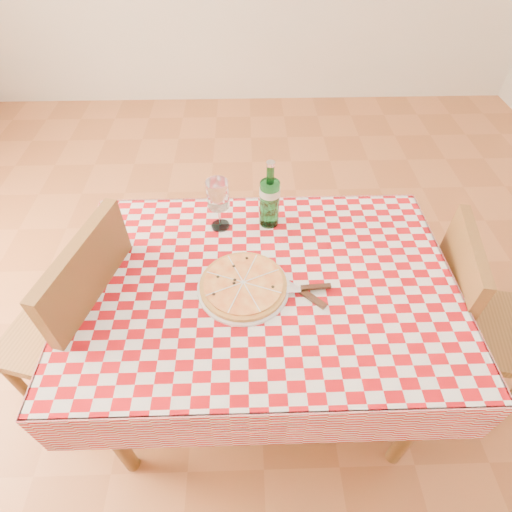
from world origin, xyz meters
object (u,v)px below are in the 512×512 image
Objects in this scene: chair_far at (85,320)px; wine_glass at (219,205)px; dining_table at (262,299)px; chair_near at (464,314)px; pizza_plate at (243,284)px; water_bottle at (270,194)px.

chair_far is 0.65m from wine_glass.
chair_far is at bearing -179.69° from dining_table.
chair_near is 0.90× the size of chair_far.
wine_glass reaches higher than pizza_plate.
water_bottle reaches higher than chair_near.
wine_glass is (-0.15, 0.28, 0.20)m from dining_table.
chair_far is at bearing 177.45° from pizza_plate.
dining_table is 1.23× the size of chair_far.
chair_far is at bearing -150.57° from wine_glass.
dining_table is 0.38m from water_bottle.
chair_near reaches higher than pizza_plate.
dining_table is 3.93× the size of pizza_plate.
wine_glass is (0.50, 0.28, 0.30)m from chair_far.
water_bottle is at bearing 4.42° from wine_glass.
pizza_plate reaches higher than dining_table.
chair_near is 1.45m from chair_far.
pizza_plate is 1.12× the size of water_bottle.
chair_far is (-1.45, -0.03, 0.06)m from chair_near.
water_bottle is (0.69, 0.30, 0.33)m from chair_far.
chair_near is at bearing -163.31° from chair_far.
wine_glass is (-0.19, -0.01, -0.03)m from water_bottle.
pizza_plate is at bearing -165.17° from chair_near.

